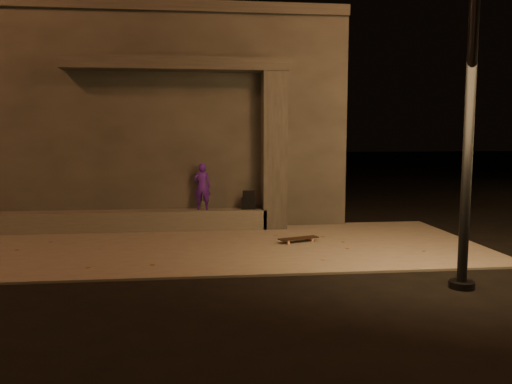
{
  "coord_description": "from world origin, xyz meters",
  "views": [
    {
      "loc": [
        -0.01,
        -7.73,
        2.19
      ],
      "look_at": [
        1.09,
        2.0,
        1.09
      ],
      "focal_mm": 35.0,
      "sensor_mm": 36.0,
      "label": 1
    }
  ],
  "objects": [
    {
      "name": "column",
      "position": [
        1.7,
        3.75,
        1.84
      ],
      "size": [
        0.55,
        0.55,
        3.6
      ],
      "primitive_type": "cube",
      "color": "#33312E",
      "rests_on": "sidewalk"
    },
    {
      "name": "building",
      "position": [
        -1.0,
        6.49,
        2.61
      ],
      "size": [
        9.0,
        5.1,
        5.22
      ],
      "color": "#33312E",
      "rests_on": "ground"
    },
    {
      "name": "street_lamp_0",
      "position": [
        3.73,
        -1.09,
        3.94
      ],
      "size": [
        0.36,
        0.36,
        6.93
      ],
      "color": "black",
      "rests_on": "ground"
    },
    {
      "name": "sidewalk",
      "position": [
        0.0,
        2.0,
        0.02
      ],
      "size": [
        11.0,
        4.4,
        0.04
      ],
      "primitive_type": "cube",
      "color": "slate",
      "rests_on": "ground"
    },
    {
      "name": "skateboard",
      "position": [
        1.96,
        2.06,
        0.12
      ],
      "size": [
        0.87,
        0.49,
        0.09
      ],
      "rotation": [
        0.0,
        0.0,
        0.34
      ],
      "color": "black",
      "rests_on": "sidewalk"
    },
    {
      "name": "skateboarder",
      "position": [
        0.03,
        3.75,
        1.03
      ],
      "size": [
        0.41,
        0.29,
        1.08
      ],
      "primitive_type": "imported",
      "rotation": [
        0.0,
        0.0,
        3.06
      ],
      "color": "#451796",
      "rests_on": "ledge"
    },
    {
      "name": "ground",
      "position": [
        0.0,
        0.0,
        0.0
      ],
      "size": [
        120.0,
        120.0,
        0.0
      ],
      "primitive_type": "plane",
      "color": "black",
      "rests_on": "ground"
    },
    {
      "name": "backpack",
      "position": [
        1.1,
        3.75,
        0.64
      ],
      "size": [
        0.34,
        0.24,
        0.44
      ],
      "rotation": [
        0.0,
        0.0,
        -0.11
      ],
      "color": "black",
      "rests_on": "ledge"
    },
    {
      "name": "canopy",
      "position": [
        -0.5,
        3.8,
        3.78
      ],
      "size": [
        5.0,
        0.7,
        0.28
      ],
      "primitive_type": "cube",
      "color": "#33312E",
      "rests_on": "column"
    },
    {
      "name": "ledge",
      "position": [
        -1.5,
        3.75,
        0.27
      ],
      "size": [
        6.0,
        0.55,
        0.45
      ],
      "primitive_type": "cube",
      "color": "#56544E",
      "rests_on": "sidewalk"
    }
  ]
}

